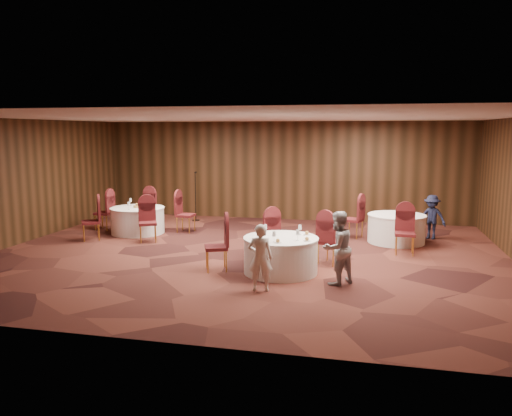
% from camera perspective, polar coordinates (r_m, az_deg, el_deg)
% --- Properties ---
extents(ground, '(12.00, 12.00, 0.00)m').
position_cam_1_polar(ground, '(11.78, -1.17, -5.41)').
color(ground, black).
rests_on(ground, ground).
extents(room_shell, '(12.00, 12.00, 12.00)m').
position_cam_1_polar(room_shell, '(11.46, -1.20, 4.16)').
color(room_shell, silver).
rests_on(room_shell, ground).
extents(table_main, '(1.54, 1.54, 0.74)m').
position_cam_1_polar(table_main, '(10.29, 2.85, -5.36)').
color(table_main, white).
rests_on(table_main, ground).
extents(table_left, '(1.52, 1.52, 0.74)m').
position_cam_1_polar(table_left, '(14.61, -13.36, -1.35)').
color(table_left, white).
rests_on(table_left, ground).
extents(table_right, '(1.48, 1.48, 0.74)m').
position_cam_1_polar(table_right, '(13.53, 15.74, -2.25)').
color(table_right, white).
rests_on(table_right, ground).
extents(chairs_main, '(2.98, 1.93, 1.00)m').
position_cam_1_polar(chairs_main, '(10.92, 1.82, -3.85)').
color(chairs_main, '#3C0C18').
rests_on(chairs_main, ground).
extents(chairs_left, '(3.03, 3.18, 1.00)m').
position_cam_1_polar(chairs_left, '(14.61, -13.43, -0.86)').
color(chairs_left, '#3C0C18').
rests_on(chairs_left, ground).
extents(chairs_right, '(1.86, 2.24, 1.00)m').
position_cam_1_polar(chairs_right, '(13.06, 13.68, -2.00)').
color(chairs_right, '#3C0C18').
rests_on(chairs_right, ground).
extents(tabletop_main, '(1.11, 1.02, 0.22)m').
position_cam_1_polar(tabletop_main, '(10.07, 3.56, -2.95)').
color(tabletop_main, silver).
rests_on(tabletop_main, table_main).
extents(tabletop_left, '(0.87, 0.77, 0.22)m').
position_cam_1_polar(tabletop_left, '(14.53, -13.40, 0.37)').
color(tabletop_left, silver).
rests_on(tabletop_left, table_left).
extents(tabletop_right, '(0.08, 0.08, 0.22)m').
position_cam_1_polar(tabletop_right, '(13.16, 16.79, -0.28)').
color(tabletop_right, silver).
rests_on(tabletop_right, table_right).
extents(mic_stand, '(0.24, 0.24, 1.60)m').
position_cam_1_polar(mic_stand, '(16.32, -6.91, 0.19)').
color(mic_stand, black).
rests_on(mic_stand, ground).
extents(woman_a, '(0.50, 0.37, 1.24)m').
position_cam_1_polar(woman_a, '(9.07, 0.49, -5.70)').
color(woman_a, silver).
rests_on(woman_a, ground).
extents(woman_b, '(0.85, 0.86, 1.41)m').
position_cam_1_polar(woman_b, '(9.58, 9.29, -4.52)').
color(woman_b, '#A6A7AB').
rests_on(woman_b, ground).
extents(man_c, '(0.89, 0.73, 1.19)m').
position_cam_1_polar(man_c, '(14.23, 19.43, -0.98)').
color(man_c, black).
rests_on(man_c, ground).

